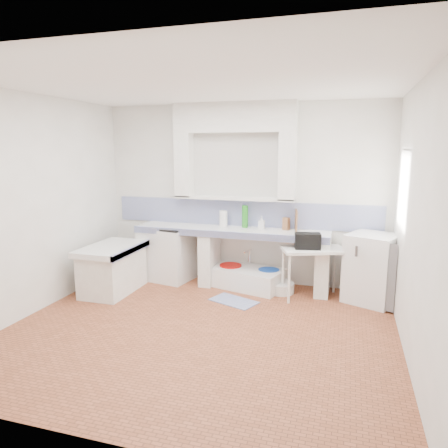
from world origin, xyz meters
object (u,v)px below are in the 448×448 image
(stove, at_px, (172,254))
(side_table, at_px, (313,273))
(fridge, at_px, (372,268))
(sink, at_px, (246,278))

(stove, height_order, side_table, stove)
(stove, height_order, fridge, fridge)
(sink, height_order, fridge, fridge)
(sink, bearing_deg, fridge, 12.01)
(sink, xyz_separation_m, side_table, (1.02, -0.19, 0.23))
(side_table, bearing_deg, fridge, -15.13)
(side_table, distance_m, fridge, 0.81)
(side_table, xyz_separation_m, fridge, (0.80, 0.09, 0.12))
(side_table, relative_size, fridge, 0.91)
(sink, relative_size, side_table, 1.29)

